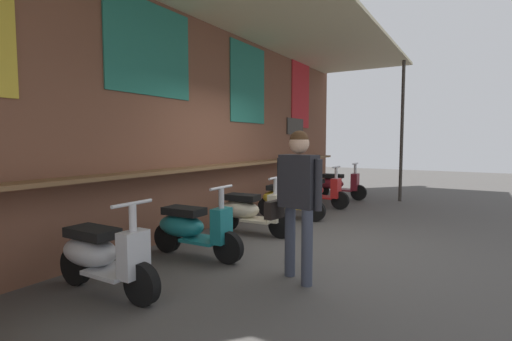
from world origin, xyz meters
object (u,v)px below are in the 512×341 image
at_px(scooter_silver, 101,255).
at_px(scooter_cream, 249,210).
at_px(shopper_with_handbag, 297,190).
at_px(scooter_teal, 191,228).
at_px(scooter_yellow, 287,199).
at_px(scooter_maroon, 337,184).
at_px(scooter_red, 316,190).

bearing_deg(scooter_silver, scooter_cream, 89.81).
relative_size(scooter_silver, shopper_with_handbag, 0.85).
relative_size(scooter_teal, scooter_yellow, 1.00).
bearing_deg(scooter_maroon, scooter_red, -91.62).
xyz_separation_m(scooter_cream, scooter_maroon, (4.42, 0.00, 0.00)).
height_order(scooter_yellow, shopper_with_handbag, shopper_with_handbag).
bearing_deg(scooter_red, scooter_cream, -88.63).
bearing_deg(shopper_with_handbag, scooter_teal, -83.14).
distance_m(scooter_teal, scooter_maroon, 5.85).
height_order(scooter_yellow, scooter_red, same).
bearing_deg(scooter_maroon, shopper_with_handbag, -76.92).
bearing_deg(scooter_teal, scooter_yellow, 88.16).
bearing_deg(scooter_yellow, shopper_with_handbag, -65.14).
height_order(scooter_cream, scooter_red, same).
relative_size(scooter_yellow, scooter_maroon, 1.00).
distance_m(scooter_cream, shopper_with_handbag, 2.23).
distance_m(scooter_silver, scooter_red, 5.77).
bearing_deg(scooter_cream, scooter_yellow, 86.52).
xyz_separation_m(scooter_red, scooter_maroon, (1.47, -0.00, 0.00)).
relative_size(scooter_cream, scooter_maroon, 1.00).
bearing_deg(scooter_yellow, scooter_red, 86.81).
xyz_separation_m(scooter_maroon, shopper_with_handbag, (-5.91, -1.55, 0.61)).
distance_m(scooter_red, shopper_with_handbag, 4.74).
relative_size(scooter_cream, scooter_red, 1.00).
bearing_deg(scooter_red, scooter_silver, -88.63).
bearing_deg(scooter_maroon, scooter_yellow, -91.62).
xyz_separation_m(scooter_silver, shopper_with_handbag, (1.33, -1.55, 0.61)).
distance_m(scooter_yellow, scooter_maroon, 3.00).
relative_size(scooter_cream, scooter_yellow, 1.00).
bearing_deg(scooter_silver, shopper_with_handbag, 40.35).
bearing_deg(scooter_cream, scooter_silver, -93.48).
height_order(scooter_silver, scooter_teal, same).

